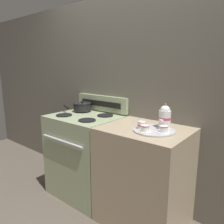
% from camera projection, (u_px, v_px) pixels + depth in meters
% --- Properties ---
extents(ground_plane, '(6.00, 6.00, 0.00)m').
position_uv_depth(ground_plane, '(112.00, 204.00, 2.35)').
color(ground_plane, brown).
extents(wall_back, '(6.00, 0.05, 2.20)m').
position_uv_depth(wall_back, '(131.00, 99.00, 2.37)').
color(wall_back, '#666056').
rests_on(wall_back, ground).
extents(stove, '(0.75, 0.64, 0.93)m').
position_uv_depth(stove, '(86.00, 155.00, 2.49)').
color(stove, '#9EAD84').
rests_on(stove, ground).
extents(control_panel, '(0.74, 0.05, 0.18)m').
position_uv_depth(control_panel, '(102.00, 103.00, 2.59)').
color(control_panel, '#9EAD84').
rests_on(control_panel, stove).
extents(side_counter, '(0.76, 0.61, 0.92)m').
position_uv_depth(side_counter, '(144.00, 176.00, 2.01)').
color(side_counter, tan).
rests_on(side_counter, ground).
extents(saucepan, '(0.28, 0.33, 0.12)m').
position_uv_depth(saucepan, '(82.00, 107.00, 2.59)').
color(saucepan, black).
rests_on(saucepan, stove).
extents(serving_tray, '(0.35, 0.35, 0.01)m').
position_uv_depth(serving_tray, '(154.00, 130.00, 1.83)').
color(serving_tray, '#B2B2B7').
rests_on(serving_tray, side_counter).
extents(teapot, '(0.10, 0.17, 0.21)m').
position_uv_depth(teapot, '(165.00, 117.00, 1.87)').
color(teapot, white).
rests_on(teapot, serving_tray).
extents(teacup_left, '(0.11, 0.11, 0.06)m').
position_uv_depth(teacup_left, '(145.00, 129.00, 1.76)').
color(teacup_left, white).
rests_on(teacup_left, serving_tray).
extents(teacup_right, '(0.11, 0.11, 0.06)m').
position_uv_depth(teacup_right, '(164.00, 129.00, 1.74)').
color(teacup_right, white).
rests_on(teacup_right, serving_tray).
extents(creamer_jug, '(0.07, 0.07, 0.06)m').
position_uv_depth(creamer_jug, '(142.00, 125.00, 1.85)').
color(creamer_jug, white).
rests_on(creamer_jug, serving_tray).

